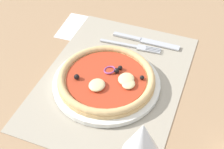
% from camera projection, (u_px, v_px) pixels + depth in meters
% --- Properties ---
extents(ground_plane, '(1.90, 1.40, 0.02)m').
position_uv_depth(ground_plane, '(113.00, 83.00, 0.86)').
color(ground_plane, '#9E7A56').
extents(placemat, '(0.49, 0.35, 0.00)m').
position_uv_depth(placemat, '(113.00, 79.00, 0.85)').
color(placemat, '#A39984').
rests_on(placemat, ground_plane).
extents(plate, '(0.27, 0.27, 0.01)m').
position_uv_depth(plate, '(106.00, 83.00, 0.83)').
color(plate, silver).
rests_on(plate, placemat).
extents(pizza, '(0.25, 0.25, 0.03)m').
position_uv_depth(pizza, '(107.00, 78.00, 0.82)').
color(pizza, tan).
rests_on(pizza, plate).
extents(fork, '(0.03, 0.18, 0.00)m').
position_uv_depth(fork, '(134.00, 46.00, 0.94)').
color(fork, '#B2B5BA').
rests_on(fork, placemat).
extents(knife, '(0.02, 0.20, 0.01)m').
position_uv_depth(knife, '(147.00, 41.00, 0.96)').
color(knife, '#B2B5BA').
rests_on(knife, placemat).
extents(wine_glass, '(0.07, 0.07, 0.15)m').
position_uv_depth(wine_glass, '(142.00, 141.00, 0.60)').
color(wine_glass, silver).
rests_on(wine_glass, ground_plane).
extents(napkin, '(0.14, 0.13, 0.00)m').
position_uv_depth(napkin, '(81.00, 28.00, 1.01)').
color(napkin, white).
rests_on(napkin, ground_plane).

